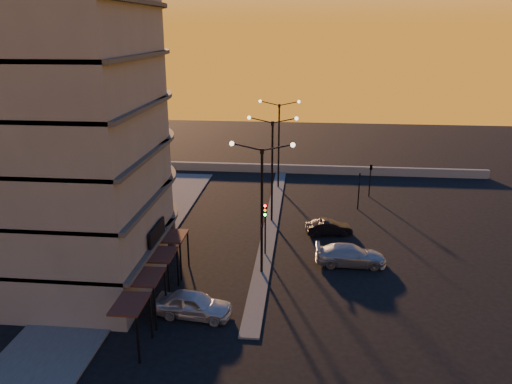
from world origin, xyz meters
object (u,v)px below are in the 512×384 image
(car_sedan, at_px, (329,227))
(car_wagon, at_px, (351,255))
(traffic_light_main, at_px, (265,220))
(car_hatchback, at_px, (194,304))
(streetlamp_mid, at_px, (272,161))

(car_sedan, bearing_deg, car_wagon, -175.65)
(traffic_light_main, height_order, car_hatchback, traffic_light_main)
(car_hatchback, xyz_separation_m, car_wagon, (9.90, 7.97, -0.04))
(streetlamp_mid, distance_m, car_hatchback, 17.02)
(streetlamp_mid, xyz_separation_m, traffic_light_main, (0.00, -7.13, -2.70))
(streetlamp_mid, xyz_separation_m, car_wagon, (6.36, -7.97, -4.84))
(streetlamp_mid, bearing_deg, car_hatchback, -102.54)
(traffic_light_main, bearing_deg, car_wagon, -7.52)
(streetlamp_mid, xyz_separation_m, car_sedan, (5.00, -2.49, -4.96))
(traffic_light_main, relative_size, car_hatchback, 0.92)
(car_sedan, bearing_deg, traffic_light_main, 123.27)
(car_hatchback, relative_size, car_wagon, 0.90)
(car_sedan, height_order, car_wagon, car_wagon)
(traffic_light_main, xyz_separation_m, car_hatchback, (-3.54, -8.81, -2.10))
(car_sedan, xyz_separation_m, car_wagon, (1.36, -5.48, 0.12))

